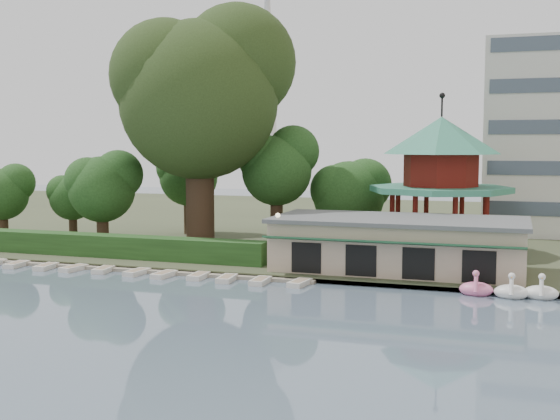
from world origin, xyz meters
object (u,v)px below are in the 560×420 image
at_px(dock, 107,267).
at_px(big_tree, 202,88).
at_px(pavilion, 441,170).
at_px(boathouse, 398,243).

distance_m(dock, big_tree, 18.63).
distance_m(dock, pavilion, 29.14).
bearing_deg(big_tree, dock, -106.15).
height_order(dock, pavilion, pavilion).
xyz_separation_m(dock, boathouse, (22.00, 4.77, 2.25)).
bearing_deg(dock, big_tree, 73.85).
xyz_separation_m(boathouse, pavilion, (2.00, 10.03, 5.11)).
distance_m(pavilion, big_tree, 22.37).
bearing_deg(pavilion, dock, -148.34).
bearing_deg(boathouse, pavilion, 78.72).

